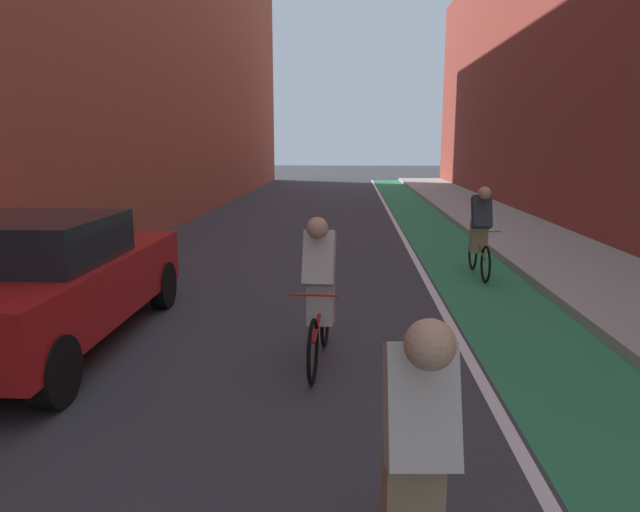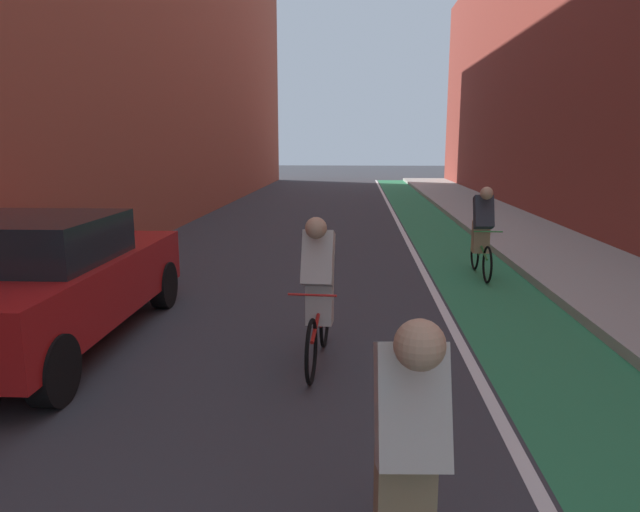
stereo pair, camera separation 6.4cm
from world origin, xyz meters
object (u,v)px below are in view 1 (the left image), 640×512
at_px(parked_sedan_red, 41,280).
at_px(cyclist_far, 480,229).
at_px(cyclist_mid, 417,471).
at_px(cyclist_trailing, 320,286).

xyz_separation_m(parked_sedan_red, cyclist_far, (5.82, 3.93, 0.06)).
bearing_deg(cyclist_mid, parked_sedan_red, 136.21).
bearing_deg(parked_sedan_red, cyclist_mid, -43.79).
relative_size(cyclist_trailing, cyclist_far, 1.01).
xyz_separation_m(parked_sedan_red, cyclist_mid, (3.85, -3.70, 0.02)).
height_order(cyclist_trailing, cyclist_far, cyclist_trailing).
height_order(cyclist_mid, cyclist_trailing, cyclist_mid).
distance_m(parked_sedan_red, cyclist_trailing, 3.23).
height_order(parked_sedan_red, cyclist_far, cyclist_far).
distance_m(cyclist_mid, cyclist_far, 7.87).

